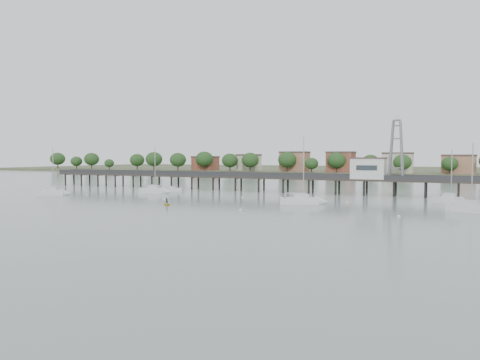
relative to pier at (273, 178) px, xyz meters
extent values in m
plane|color=gray|center=(0.00, -60.00, -3.79)|extent=(500.00, 500.00, 0.00)
cube|color=#2D2823|center=(0.00, 0.00, -0.04)|extent=(150.00, 5.00, 0.50)
cube|color=#333335|center=(0.00, -2.40, 0.76)|extent=(150.00, 0.12, 1.10)
cube|color=#333335|center=(0.00, 2.40, 0.76)|extent=(150.00, 0.12, 1.10)
cylinder|color=black|center=(-73.00, -1.90, -1.99)|extent=(0.50, 0.50, 4.40)
cylinder|color=black|center=(-73.00, 1.90, -1.99)|extent=(0.50, 0.50, 4.40)
cylinder|color=black|center=(0.00, -1.90, -1.99)|extent=(0.50, 0.50, 4.40)
cylinder|color=black|center=(0.00, 1.90, -1.99)|extent=(0.50, 0.50, 4.40)
cube|color=silver|center=(25.00, 0.00, 2.71)|extent=(8.00, 5.00, 5.00)
cube|color=#4C3833|center=(25.00, 0.00, 5.36)|extent=(8.40, 5.40, 0.30)
cube|color=slate|center=(31.50, 0.00, 14.36)|extent=(1.80, 1.80, 0.30)
cube|color=silver|center=(31.50, 0.00, 15.11)|extent=(0.90, 0.90, 1.20)
cube|color=silver|center=(-44.97, -33.70, -3.32)|extent=(5.82, 4.88, 1.65)
cone|color=silver|center=(-42.09, -31.77, -3.32)|extent=(3.12, 3.08, 2.16)
cube|color=silver|center=(-44.97, -33.70, -2.14)|extent=(3.01, 2.81, 0.75)
cylinder|color=#A5A8AA|center=(-44.65, -33.49, 2.71)|extent=(0.18, 0.18, 10.41)
cylinder|color=#A5A8AA|center=(-45.74, -34.22, -1.59)|extent=(2.76, 1.90, 0.12)
cube|color=silver|center=(43.45, -12.79, -3.32)|extent=(5.44, 2.97, 1.65)
cone|color=silver|center=(46.61, -13.41, -3.32)|extent=(2.49, 2.38, 2.00)
cube|color=silver|center=(43.45, -12.79, -2.14)|extent=(2.56, 2.02, 0.75)
cylinder|color=#A5A8AA|center=(43.80, -12.86, 2.33)|extent=(0.18, 0.18, 9.66)
cylinder|color=#A5A8AA|center=(42.61, -12.62, -1.59)|extent=(2.97, 0.70, 0.12)
cube|color=silver|center=(-26.50, -17.37, -3.32)|extent=(6.28, 3.42, 1.65)
cone|color=silver|center=(-22.86, -16.66, -3.32)|extent=(2.88, 2.75, 2.31)
cube|color=silver|center=(-26.50, -17.37, -2.14)|extent=(2.95, 2.33, 0.75)
cylinder|color=#A5A8AA|center=(-26.10, -17.29, 3.08)|extent=(0.18, 0.18, 11.15)
cylinder|color=#A5A8AA|center=(-27.48, -17.57, -1.59)|extent=(3.43, 0.79, 0.12)
cube|color=silver|center=(16.50, -27.30, -3.32)|extent=(7.13, 5.04, 1.65)
cone|color=silver|center=(20.30, -25.63, -3.32)|extent=(3.58, 3.48, 2.59)
cube|color=silver|center=(16.50, -27.30, -2.14)|extent=(3.54, 3.08, 0.75)
cylinder|color=#A5A8AA|center=(16.92, -27.11, 3.74)|extent=(0.18, 0.18, 12.47)
cylinder|color=#A5A8AA|center=(15.48, -27.74, -1.59)|extent=(3.60, 1.67, 0.12)
cube|color=silver|center=(46.85, -28.22, -3.32)|extent=(6.03, 3.73, 1.65)
cube|color=silver|center=(46.85, -28.22, -2.14)|extent=(2.91, 2.40, 0.75)
cylinder|color=#A5A8AA|center=(47.22, -28.33, 2.79)|extent=(0.18, 0.18, 10.58)
cylinder|color=#A5A8AA|center=(45.95, -27.95, -1.59)|extent=(3.19, 1.06, 0.12)
cube|color=silver|center=(-24.41, -10.08, -3.40)|extent=(4.26, 2.39, 1.12)
cube|color=silver|center=(-25.29, -10.25, -2.73)|extent=(1.56, 1.56, 0.67)
imported|color=yellow|center=(-6.65, -40.80, -3.79)|extent=(1.66, 1.37, 2.36)
imported|color=black|center=(-6.65, -40.80, -3.79)|extent=(0.76, 1.27, 0.29)
ellipsoid|color=#F8F9C1|center=(10.06, -42.38, -3.71)|extent=(0.56, 0.56, 0.39)
ellipsoid|color=#F8F9C1|center=(-14.05, -31.01, -3.71)|extent=(0.56, 0.56, 0.39)
ellipsoid|color=#F8F9C1|center=(-38.43, -28.81, -3.71)|extent=(0.56, 0.56, 0.39)
ellipsoid|color=#F8F9C1|center=(-0.27, -19.29, -3.71)|extent=(0.56, 0.56, 0.39)
ellipsoid|color=#F8F9C1|center=(36.65, -39.67, -3.71)|extent=(0.56, 0.56, 0.39)
ellipsoid|color=#F8F9C1|center=(24.35, -20.99, -3.71)|extent=(0.56, 0.56, 0.39)
ellipsoid|color=#F8F9C1|center=(45.38, -20.65, -3.71)|extent=(0.56, 0.56, 0.39)
cube|color=#475133|center=(0.00, 185.00, -3.29)|extent=(500.00, 170.00, 1.40)
cube|color=brown|center=(-90.00, 123.00, 1.91)|extent=(13.00, 10.50, 9.00)
cube|color=brown|center=(-62.00, 123.00, 1.91)|extent=(13.00, 10.50, 9.00)
cube|color=brown|center=(-35.00, 123.00, 1.91)|extent=(13.00, 10.50, 9.00)
cube|color=brown|center=(-10.00, 123.00, 1.91)|extent=(13.00, 10.50, 9.00)
cube|color=brown|center=(18.00, 123.00, 1.91)|extent=(13.00, 10.50, 9.00)
cube|color=brown|center=(45.00, 123.00, 1.91)|extent=(13.00, 10.50, 9.00)
ellipsoid|color=#1A3C18|center=(-120.00, 111.00, 2.21)|extent=(8.00, 8.00, 6.80)
ellipsoid|color=#1A3C18|center=(0.00, 111.00, 2.21)|extent=(8.00, 8.00, 6.80)
camera|label=1|loc=(45.10, -117.37, 5.96)|focal=35.00mm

